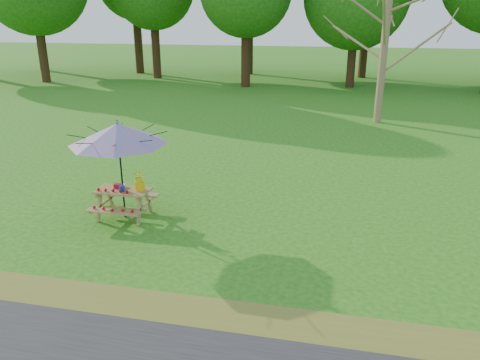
# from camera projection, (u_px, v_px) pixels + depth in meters

# --- Properties ---
(ground) EXTENTS (120.00, 120.00, 0.00)m
(ground) POSITION_uv_depth(u_px,v_px,m) (191.00, 233.00, 9.89)
(ground) COLOR #216C14
(ground) RESTS_ON ground
(drygrass_strip) EXTENTS (120.00, 1.20, 0.01)m
(drygrass_strip) POSITION_uv_depth(u_px,v_px,m) (136.00, 311.00, 7.31)
(drygrass_strip) COLOR olive
(drygrass_strip) RESTS_ON ground
(picnic_table) EXTENTS (1.20, 1.32, 0.67)m
(picnic_table) POSITION_uv_depth(u_px,v_px,m) (124.00, 204.00, 10.59)
(picnic_table) COLOR olive
(picnic_table) RESTS_ON ground
(patio_umbrella) EXTENTS (2.83, 2.83, 2.25)m
(patio_umbrella) POSITION_uv_depth(u_px,v_px,m) (118.00, 134.00, 10.04)
(patio_umbrella) COLOR black
(patio_umbrella) RESTS_ON ground
(produce_bins) EXTENTS (0.32, 0.36, 0.13)m
(produce_bins) POSITION_uv_depth(u_px,v_px,m) (121.00, 187.00, 10.48)
(produce_bins) COLOR red
(produce_bins) RESTS_ON picnic_table
(tomatoes_row) EXTENTS (0.77, 0.13, 0.07)m
(tomatoes_row) POSITION_uv_depth(u_px,v_px,m) (113.00, 190.00, 10.33)
(tomatoes_row) COLOR red
(tomatoes_row) RESTS_ON picnic_table
(flower_bucket) EXTENTS (0.33, 0.30, 0.49)m
(flower_bucket) POSITION_uv_depth(u_px,v_px,m) (139.00, 179.00, 10.35)
(flower_bucket) COLOR yellow
(flower_bucket) RESTS_ON picnic_table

